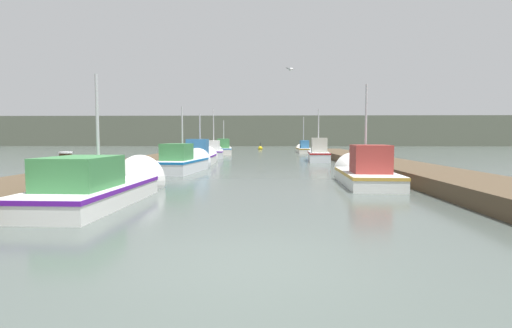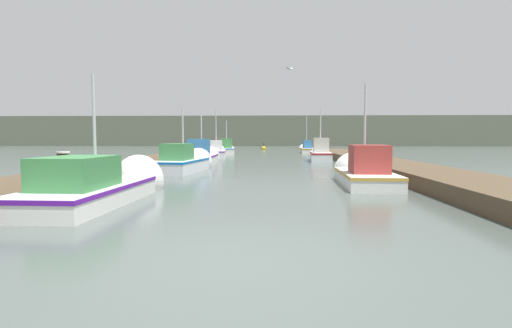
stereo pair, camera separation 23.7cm
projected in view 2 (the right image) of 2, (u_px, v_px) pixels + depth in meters
The scene contains 17 objects.
ground_plane at pixel (232, 263), 5.38m from camera, with size 200.00×200.00×0.00m.
dock_left at pixel (144, 164), 21.58m from camera, with size 2.70×40.00×0.48m.
dock_right at pixel (384, 164), 21.04m from camera, with size 2.70×40.00×0.48m.
distant_shore_ridge at pixel (270, 131), 79.64m from camera, with size 120.00×16.00×5.51m.
fishing_boat_0 at pixel (103, 186), 10.69m from camera, with size 1.95×5.87×3.89m.
fishing_boat_1 at pixel (363, 172), 14.57m from camera, with size 1.88×5.19×4.12m.
fishing_boat_2 at pixel (184, 162), 19.79m from camera, with size 2.13×5.24×3.65m.
fishing_boat_3 at pixel (203, 157), 25.01m from camera, with size 1.72×6.01×3.55m.
fishing_boat_4 at pixel (320, 153), 28.25m from camera, with size 1.70×5.24×3.98m.
fishing_boat_5 at pixel (216, 152), 33.64m from camera, with size 2.10×6.27×4.46m.
fishing_boat_6 at pixel (227, 149), 38.50m from camera, with size 1.83×4.64×3.64m.
fishing_boat_7 at pixel (306, 149), 43.10m from camera, with size 1.36×6.07×4.22m.
mooring_piling_0 at pixel (219, 147), 43.20m from camera, with size 0.26×0.26×1.24m.
mooring_piling_1 at pixel (196, 151), 29.52m from camera, with size 0.26×0.26×1.33m.
mooring_piling_2 at pixel (64, 176), 10.73m from camera, with size 0.35×0.35×1.30m.
channel_buoy at pixel (264, 148), 52.83m from camera, with size 0.59×0.59×1.09m.
seagull_lead at pixel (291, 69), 17.97m from camera, with size 0.49×0.45×0.12m.
Camera 2 is at (0.54, -5.26, 1.70)m, focal length 28.00 mm.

